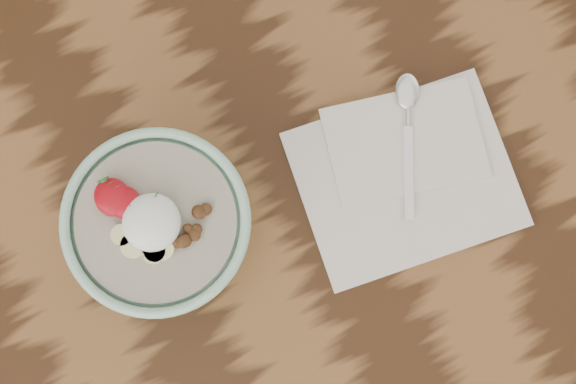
% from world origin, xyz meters
% --- Properties ---
extents(table, '(1.60, 0.90, 0.75)m').
position_xyz_m(table, '(0.00, 0.00, 0.66)').
color(table, '#311B0C').
rests_on(table, ground).
extents(breakfast_bowl, '(0.20, 0.20, 0.14)m').
position_xyz_m(breakfast_bowl, '(-0.17, -0.05, 0.82)').
color(breakfast_bowl, '#97CBAE').
rests_on(breakfast_bowl, table).
extents(napkin, '(0.27, 0.24, 0.02)m').
position_xyz_m(napkin, '(0.11, -0.12, 0.76)').
color(napkin, silver).
rests_on(napkin, table).
extents(spoon, '(0.10, 0.16, 0.01)m').
position_xyz_m(spoon, '(0.15, -0.06, 0.77)').
color(spoon, silver).
rests_on(spoon, napkin).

